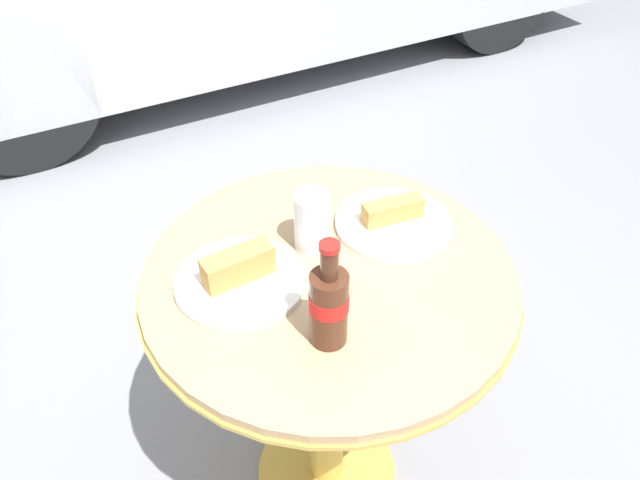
# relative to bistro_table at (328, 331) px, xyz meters

# --- Properties ---
(ground_plane) EXTENTS (30.00, 30.00, 0.00)m
(ground_plane) POSITION_rel_bistro_table_xyz_m (0.00, 0.00, -0.58)
(ground_plane) COLOR gray
(bistro_table) EXTENTS (0.74, 0.74, 0.75)m
(bistro_table) POSITION_rel_bistro_table_xyz_m (0.00, 0.00, 0.00)
(bistro_table) COLOR gold
(bistro_table) RESTS_ON ground_plane
(cola_bottle_left) EXTENTS (0.07, 0.07, 0.21)m
(cola_bottle_left) POSITION_rel_bistro_table_xyz_m (-0.08, -0.15, 0.26)
(cola_bottle_left) COLOR #4C2819
(cola_bottle_left) RESTS_ON bistro_table
(drinking_glass) EXTENTS (0.07, 0.07, 0.12)m
(drinking_glass) POSITION_rel_bistro_table_xyz_m (0.01, 0.08, 0.23)
(drinking_glass) COLOR silver
(drinking_glass) RESTS_ON bistro_table
(lunch_plate_near) EXTENTS (0.25, 0.25, 0.06)m
(lunch_plate_near) POSITION_rel_bistro_table_xyz_m (0.19, 0.06, 0.19)
(lunch_plate_near) COLOR silver
(lunch_plate_near) RESTS_ON bistro_table
(lunch_plate_far) EXTENTS (0.25, 0.25, 0.07)m
(lunch_plate_far) POSITION_rel_bistro_table_xyz_m (-0.16, 0.05, 0.19)
(lunch_plate_far) COLOR silver
(lunch_plate_far) RESTS_ON bistro_table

